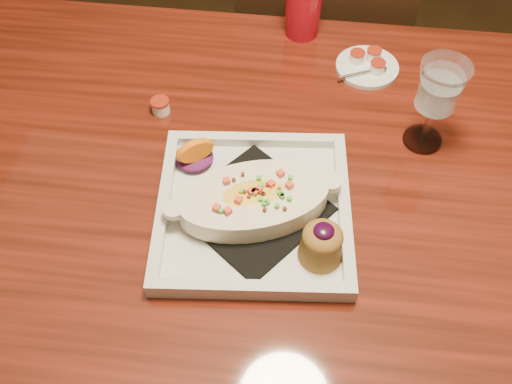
# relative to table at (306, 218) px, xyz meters

# --- Properties ---
(floor) EXTENTS (7.00, 7.00, 0.00)m
(floor) POSITION_rel_table_xyz_m (0.00, 0.00, -0.65)
(floor) COLOR #312110
(floor) RESTS_ON ground
(table) EXTENTS (1.50, 0.90, 0.75)m
(table) POSITION_rel_table_xyz_m (0.00, 0.00, 0.00)
(table) COLOR maroon
(table) RESTS_ON floor
(chair_far) EXTENTS (0.42, 0.42, 0.93)m
(chair_far) POSITION_rel_table_xyz_m (-0.00, 0.63, -0.15)
(chair_far) COLOR black
(chair_far) RESTS_ON floor
(plate) EXTENTS (0.33, 0.33, 0.08)m
(plate) POSITION_rel_table_xyz_m (-0.08, -0.07, 0.12)
(plate) COLOR silver
(plate) RESTS_ON table
(goblet) EXTENTS (0.08, 0.08, 0.17)m
(goblet) POSITION_rel_table_xyz_m (0.19, 0.12, 0.21)
(goblet) COLOR silver
(goblet) RESTS_ON table
(saucer) EXTENTS (0.12, 0.12, 0.08)m
(saucer) POSITION_rel_table_xyz_m (0.09, 0.30, 0.11)
(saucer) COLOR silver
(saucer) RESTS_ON table
(creamer_loose) EXTENTS (0.03, 0.03, 0.03)m
(creamer_loose) POSITION_rel_table_xyz_m (-0.28, 0.14, 0.11)
(creamer_loose) COLOR white
(creamer_loose) RESTS_ON table
(red_tumbler) EXTENTS (0.08, 0.08, 0.13)m
(red_tumbler) POSITION_rel_table_xyz_m (-0.04, 0.40, 0.16)
(red_tumbler) COLOR red
(red_tumbler) RESTS_ON table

